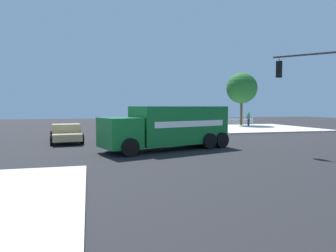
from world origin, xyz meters
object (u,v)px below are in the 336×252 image
pedestrian_near_corner (249,118)px  shade_tree_near (242,88)px  delivery_truck (170,127)px  traffic_light_primary (332,84)px  pickup_tan (66,133)px

pedestrian_near_corner → shade_tree_near: bearing=-65.1°
delivery_truck → traffic_light_primary: 9.40m
pickup_tan → shade_tree_near: (-21.86, -13.87, 4.43)m
delivery_truck → shade_tree_near: 25.07m
delivery_truck → traffic_light_primary: (-7.84, 4.57, 2.45)m
delivery_truck → pickup_tan: bearing=-40.7°
traffic_light_primary → pedestrian_near_corner: 24.48m
pickup_tan → delivery_truck: bearing=139.3°
traffic_light_primary → pickup_tan: size_ratio=1.08×
traffic_light_primary → delivery_truck: bearing=-30.3°
pickup_tan → pedestrian_near_corner: 25.76m
delivery_truck → traffic_light_primary: size_ratio=1.46×
traffic_light_primary → pedestrian_near_corner: size_ratio=3.29×
delivery_truck → pedestrian_near_corner: delivery_truck is taller
traffic_light_primary → pickup_tan: 17.91m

